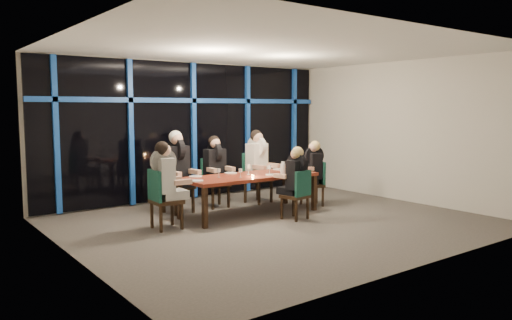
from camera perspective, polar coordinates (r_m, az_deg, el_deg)
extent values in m
plane|color=#5C5551|center=(8.85, 2.34, -7.11)|extent=(7.00, 7.00, 0.00)
cube|color=silver|center=(11.12, -7.42, 3.34)|extent=(7.00, 0.04, 3.00)
cube|color=silver|center=(6.58, 19.06, 1.27)|extent=(7.00, 0.04, 3.00)
cube|color=silver|center=(6.98, -20.54, 1.47)|extent=(0.04, 6.00, 3.00)
cube|color=silver|center=(11.17, 16.49, 3.16)|extent=(0.04, 6.00, 3.00)
cube|color=white|center=(8.67, 2.43, 12.58)|extent=(7.00, 6.00, 0.04)
cube|color=black|center=(11.07, -7.27, 3.33)|extent=(6.86, 0.04, 2.94)
cube|color=#1547A8|center=(9.92, -21.88, 2.65)|extent=(0.10, 0.10, 2.94)
cube|color=#1547A8|center=(10.39, -14.12, 3.03)|extent=(0.10, 0.10, 2.94)
cube|color=#1547A8|center=(11.02, -7.14, 3.33)|extent=(0.10, 0.10, 2.94)
cube|color=#1547A8|center=(11.81, -0.99, 3.55)|extent=(0.10, 0.10, 2.94)
cube|color=#1547A8|center=(12.70, 4.34, 3.70)|extent=(0.10, 0.10, 2.94)
cube|color=#1547A8|center=(11.01, -7.18, 6.76)|extent=(6.86, 0.10, 0.10)
cube|color=#FF2D14|center=(11.89, -3.40, 6.69)|extent=(0.60, 0.05, 0.35)
cube|color=maroon|center=(9.34, -0.73, -1.91)|extent=(2.60, 1.00, 0.06)
cube|color=black|center=(8.37, -5.87, -5.48)|extent=(0.08, 0.08, 0.69)
cube|color=black|center=(9.85, 6.65, -3.75)|extent=(0.08, 0.08, 0.69)
cube|color=black|center=(9.12, -8.71, -4.56)|extent=(0.08, 0.08, 0.69)
cube|color=black|center=(10.49, 3.35, -3.11)|extent=(0.08, 0.08, 0.69)
cube|color=black|center=(9.64, -8.88, -3.07)|extent=(0.55, 0.55, 0.07)
cube|color=#1A5344|center=(9.78, -9.64, -1.18)|extent=(0.50, 0.11, 0.55)
cube|color=black|center=(9.42, -9.17, -4.93)|extent=(0.05, 0.05, 0.46)
cube|color=black|center=(9.64, -7.21, -4.65)|extent=(0.05, 0.05, 0.46)
cube|color=black|center=(9.74, -10.49, -4.59)|extent=(0.05, 0.05, 0.46)
cube|color=black|center=(9.96, -8.56, -4.32)|extent=(0.05, 0.05, 0.46)
cube|color=black|center=(10.10, -4.60, -2.83)|extent=(0.47, 0.47, 0.06)
cube|color=#1A5344|center=(10.24, -5.20, -1.17)|extent=(0.46, 0.06, 0.51)
cube|color=black|center=(9.90, -4.96, -4.45)|extent=(0.04, 0.04, 0.43)
cube|color=black|center=(10.08, -3.16, -4.24)|extent=(0.04, 0.04, 0.43)
cube|color=black|center=(10.21, -6.00, -4.14)|extent=(0.04, 0.04, 0.43)
cube|color=black|center=(10.39, -4.24, -3.95)|extent=(0.04, 0.04, 0.43)
cube|color=black|center=(10.55, 0.27, -2.27)|extent=(0.57, 0.57, 0.07)
cube|color=#1A5344|center=(10.65, -0.60, -0.60)|extent=(0.49, 0.15, 0.54)
cube|color=black|center=(10.32, 0.35, -3.92)|extent=(0.05, 0.05, 0.46)
cube|color=black|center=(10.61, 1.76, -3.65)|extent=(0.05, 0.05, 0.46)
cube|color=black|center=(10.58, -1.23, -3.68)|extent=(0.05, 0.05, 0.46)
cube|color=black|center=(10.86, 0.19, -3.42)|extent=(0.05, 0.05, 0.46)
cube|color=black|center=(8.41, -10.20, -4.67)|extent=(0.48, 0.48, 0.06)
cube|color=#1A5344|center=(8.28, -11.53, -2.91)|extent=(0.07, 0.46, 0.51)
cube|color=black|center=(8.37, -8.48, -6.41)|extent=(0.04, 0.04, 0.43)
cube|color=black|center=(8.70, -9.56, -5.96)|extent=(0.04, 0.04, 0.43)
cube|color=black|center=(8.22, -10.81, -6.68)|extent=(0.04, 0.04, 0.43)
cube|color=black|center=(8.55, -11.82, -6.21)|extent=(0.04, 0.04, 0.43)
cube|color=black|center=(10.31, 6.43, -2.87)|extent=(0.55, 0.55, 0.06)
cube|color=#1A5344|center=(10.34, 7.41, -1.44)|extent=(0.20, 0.41, 0.47)
cube|color=black|center=(10.44, 5.21, -4.00)|extent=(0.05, 0.05, 0.39)
cube|color=black|center=(10.13, 5.88, -4.32)|extent=(0.05, 0.05, 0.39)
cube|color=black|center=(10.56, 6.93, -3.90)|extent=(0.05, 0.05, 0.39)
cube|color=black|center=(10.26, 7.64, -4.21)|extent=(0.05, 0.05, 0.39)
cube|color=black|center=(9.03, 4.47, -4.16)|extent=(0.48, 0.48, 0.06)
cube|color=#1A5344|center=(8.87, 5.41, -2.71)|extent=(0.42, 0.12, 0.46)
cube|color=black|center=(9.30, 4.31, -5.25)|extent=(0.04, 0.04, 0.39)
cube|color=black|center=(9.05, 2.97, -5.56)|extent=(0.04, 0.04, 0.39)
cube|color=black|center=(9.10, 5.94, -5.52)|extent=(0.04, 0.04, 0.39)
cube|color=black|center=(8.84, 4.61, -5.84)|extent=(0.04, 0.04, 0.39)
cube|color=black|center=(9.52, -8.44, -2.51)|extent=(0.45, 0.51, 0.15)
cube|color=black|center=(9.62, -9.08, -0.24)|extent=(0.47, 0.31, 0.62)
cylinder|color=black|center=(9.59, -9.10, 1.21)|extent=(0.16, 0.47, 0.46)
sphere|color=tan|center=(9.56, -9.04, 2.39)|extent=(0.23, 0.23, 0.23)
sphere|color=silver|center=(9.59, -9.20, 2.60)|extent=(0.25, 0.25, 0.25)
cube|color=tan|center=(9.30, -9.27, -1.57)|extent=(0.13, 0.34, 0.09)
cube|color=tan|center=(9.55, -7.06, -1.33)|extent=(0.13, 0.34, 0.09)
cube|color=black|center=(9.98, -4.25, -2.34)|extent=(0.38, 0.44, 0.14)
cube|color=black|center=(10.08, -4.74, -0.35)|extent=(0.41, 0.25, 0.57)
cylinder|color=black|center=(10.06, -4.75, 0.92)|extent=(0.11, 0.43, 0.43)
sphere|color=tan|center=(10.03, -4.70, 1.95)|extent=(0.21, 0.21, 0.21)
sphere|color=black|center=(10.06, -4.82, 2.14)|extent=(0.23, 0.23, 0.23)
cube|color=tan|center=(9.78, -5.03, -1.16)|extent=(0.09, 0.31, 0.08)
cube|color=tan|center=(9.99, -3.02, -0.99)|extent=(0.09, 0.31, 0.08)
cube|color=white|center=(10.45, 0.80, -1.75)|extent=(0.47, 0.52, 0.15)
cube|color=white|center=(10.52, 0.09, 0.26)|extent=(0.48, 0.34, 0.61)
cylinder|color=white|center=(10.50, 0.09, 1.56)|extent=(0.19, 0.47, 0.46)
sphere|color=tan|center=(10.47, 0.18, 2.62)|extent=(0.23, 0.23, 0.23)
sphere|color=black|center=(10.50, 0.00, 2.80)|extent=(0.25, 0.25, 0.25)
cube|color=tan|center=(10.20, 0.36, -0.82)|extent=(0.15, 0.34, 0.09)
cube|color=tan|center=(10.53, 1.93, -0.61)|extent=(0.15, 0.34, 0.09)
cube|color=black|center=(8.44, -9.45, -3.91)|extent=(0.45, 0.39, 0.14)
cube|color=black|center=(8.33, -10.51, -1.71)|extent=(0.26, 0.42, 0.58)
cylinder|color=black|center=(8.30, -10.54, -0.16)|extent=(0.43, 0.12, 0.43)
sphere|color=tan|center=(8.29, -10.44, 1.12)|extent=(0.22, 0.22, 0.22)
sphere|color=black|center=(8.27, -10.70, 1.32)|extent=(0.24, 0.24, 0.24)
cube|color=tan|center=(8.26, -8.35, -2.52)|extent=(0.31, 0.09, 0.08)
cube|color=tan|center=(8.63, -9.56, -2.18)|extent=(0.31, 0.09, 0.08)
cube|color=black|center=(10.25, 5.85, -2.39)|extent=(0.49, 0.46, 0.13)
cube|color=black|center=(10.27, 6.65, -0.64)|extent=(0.35, 0.43, 0.52)
cylinder|color=black|center=(10.25, 6.66, 0.50)|extent=(0.40, 0.23, 0.39)
sphere|color=tan|center=(10.23, 6.58, 1.44)|extent=(0.20, 0.20, 0.20)
sphere|color=tan|center=(10.24, 6.77, 1.60)|extent=(0.22, 0.22, 0.22)
cube|color=tan|center=(10.37, 5.11, -0.77)|extent=(0.29, 0.17, 0.07)
cube|color=tan|center=(10.02, 5.85, -1.01)|extent=(0.29, 0.17, 0.07)
cube|color=black|center=(9.08, 3.93, -3.50)|extent=(0.39, 0.44, 0.13)
cube|color=black|center=(8.94, 4.67, -1.68)|extent=(0.40, 0.28, 0.52)
cylinder|color=black|center=(8.92, 4.68, -0.39)|extent=(0.16, 0.40, 0.39)
sphere|color=tan|center=(8.91, 4.60, 0.69)|extent=(0.19, 0.19, 0.19)
sphere|color=tan|center=(8.89, 4.79, 0.85)|extent=(0.21, 0.21, 0.21)
cube|color=tan|center=(9.23, 4.32, -1.61)|extent=(0.12, 0.29, 0.07)
cube|color=tan|center=(8.95, 2.82, -1.83)|extent=(0.12, 0.29, 0.07)
cylinder|color=white|center=(9.15, -6.93, -1.88)|extent=(0.24, 0.24, 0.01)
cylinder|color=white|center=(9.59, -2.91, -1.49)|extent=(0.24, 0.24, 0.01)
cylinder|color=white|center=(10.15, 2.62, -1.07)|extent=(0.24, 0.24, 0.01)
cylinder|color=white|center=(8.60, -6.83, -2.38)|extent=(0.24, 0.24, 0.01)
cylinder|color=white|center=(10.07, 3.49, -1.13)|extent=(0.24, 0.24, 0.01)
cylinder|color=white|center=(9.33, 1.82, -1.69)|extent=(0.24, 0.24, 0.01)
cylinder|color=black|center=(9.86, 4.66, -0.66)|extent=(0.07, 0.07, 0.23)
cylinder|color=black|center=(9.84, 4.67, 0.26)|extent=(0.03, 0.03, 0.09)
cylinder|color=silver|center=(9.86, 4.66, -0.66)|extent=(0.07, 0.07, 0.06)
cylinder|color=silver|center=(9.59, 3.08, -0.98)|extent=(0.10, 0.10, 0.18)
cylinder|color=silver|center=(9.63, 3.34, -0.85)|extent=(0.01, 0.01, 0.13)
cylinder|color=#FFA24C|center=(9.09, -0.38, -1.84)|extent=(0.05, 0.05, 0.03)
cylinder|color=silver|center=(8.99, -1.79, -2.01)|extent=(0.06, 0.06, 0.01)
cylinder|color=silver|center=(8.98, -1.79, -1.70)|extent=(0.01, 0.01, 0.09)
cylinder|color=silver|center=(8.97, -1.79, -1.20)|extent=(0.06, 0.06, 0.07)
cylinder|color=silver|center=(9.40, -0.84, -1.65)|extent=(0.07, 0.07, 0.01)
cylinder|color=silver|center=(9.40, -0.84, -1.30)|extent=(0.01, 0.01, 0.11)
cylinder|color=silver|center=(9.39, -0.84, -0.73)|extent=(0.08, 0.08, 0.08)
cylinder|color=silver|center=(9.44, 1.55, -1.63)|extent=(0.06, 0.06, 0.01)
cylinder|color=silver|center=(9.43, 1.55, -1.32)|extent=(0.01, 0.01, 0.10)
cylinder|color=silver|center=(9.42, 1.55, -0.82)|extent=(0.07, 0.07, 0.07)
cylinder|color=silver|center=(9.04, -4.27, -1.98)|extent=(0.06, 0.06, 0.01)
cylinder|color=silver|center=(9.03, -4.27, -1.68)|extent=(0.01, 0.01, 0.09)
cylinder|color=silver|center=(9.02, -4.28, -1.19)|extent=(0.06, 0.06, 0.06)
cylinder|color=silver|center=(9.96, 3.11, -1.23)|extent=(0.07, 0.07, 0.01)
cylinder|color=silver|center=(9.95, 3.11, -0.91)|extent=(0.01, 0.01, 0.11)
cylinder|color=silver|center=(9.94, 3.12, -0.40)|extent=(0.07, 0.07, 0.07)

